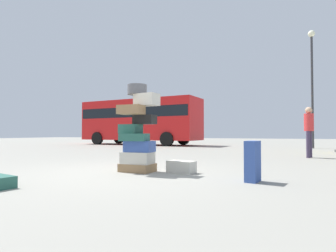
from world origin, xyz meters
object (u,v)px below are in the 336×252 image
at_px(suitcase_navy_left_side, 253,161).
at_px(lamp_post, 312,72).
at_px(person_bearded_onlooker, 309,127).
at_px(suitcase_tower, 138,134).
at_px(parked_bus, 140,119).
at_px(suitcase_maroon_upright_blue, 133,155).
at_px(suitcase_cream_right_side, 181,167).

relative_size(suitcase_navy_left_side, lamp_post, 0.11).
height_order(suitcase_navy_left_side, person_bearded_onlooker, person_bearded_onlooker).
xyz_separation_m(suitcase_tower, parked_bus, (-6.45, 12.31, 1.04)).
distance_m(suitcase_navy_left_side, suitcase_maroon_upright_blue, 3.25).
bearing_deg(suitcase_cream_right_side, suitcase_navy_left_side, -7.87).
distance_m(person_bearded_onlooker, parked_bus, 12.48).
relative_size(suitcase_navy_left_side, person_bearded_onlooker, 0.41).
bearing_deg(suitcase_cream_right_side, suitcase_maroon_upright_blue, 167.98).
height_order(suitcase_tower, parked_bus, parked_bus).
bearing_deg(person_bearded_onlooker, parked_bus, -104.62).
height_order(suitcase_tower, suitcase_navy_left_side, suitcase_tower).
bearing_deg(suitcase_maroon_upright_blue, person_bearded_onlooker, 43.30).
relative_size(suitcase_cream_right_side, parked_bus, 0.06).
relative_size(suitcase_cream_right_side, lamp_post, 0.09).
bearing_deg(suitcase_navy_left_side, person_bearded_onlooker, 88.77).
bearing_deg(suitcase_cream_right_side, parked_bus, 134.27).
height_order(suitcase_navy_left_side, suitcase_maroon_upright_blue, suitcase_navy_left_side).
relative_size(suitcase_maroon_upright_blue, parked_bus, 0.06).
height_order(suitcase_cream_right_side, person_bearded_onlooker, person_bearded_onlooker).
xyz_separation_m(suitcase_cream_right_side, parked_bus, (-7.34, 12.09, 1.71)).
xyz_separation_m(suitcase_tower, lamp_post, (4.46, 11.51, 3.36)).
distance_m(suitcase_maroon_upright_blue, person_bearded_onlooker, 6.05).
bearing_deg(suitcase_maroon_upright_blue, suitcase_navy_left_side, -23.48).
height_order(person_bearded_onlooker, parked_bus, parked_bus).
xyz_separation_m(parked_bus, lamp_post, (10.92, -0.80, 2.32)).
bearing_deg(suitcase_tower, suitcase_cream_right_side, 14.09).
height_order(suitcase_navy_left_side, lamp_post, lamp_post).
bearing_deg(suitcase_navy_left_side, lamp_post, 92.55).
distance_m(suitcase_navy_left_side, lamp_post, 12.62).
distance_m(suitcase_maroon_upright_blue, lamp_post, 12.36).
relative_size(suitcase_tower, suitcase_cream_right_side, 3.25).
relative_size(suitcase_maroon_upright_blue, lamp_post, 0.09).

